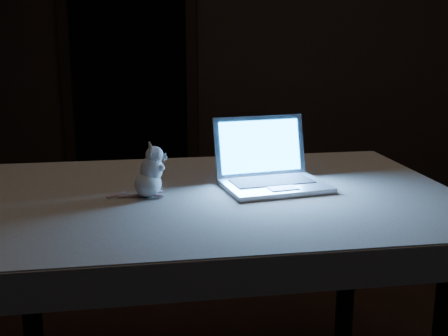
# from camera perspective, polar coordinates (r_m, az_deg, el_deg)

# --- Properties ---
(back_wall) EXTENTS (4.50, 0.04, 2.60)m
(back_wall) POSITION_cam_1_polar(r_m,az_deg,el_deg) (4.35, 4.97, 14.28)
(back_wall) COLOR black
(back_wall) RESTS_ON ground
(doorway) EXTENTS (1.06, 0.36, 2.13)m
(doorway) POSITION_cam_1_polar(r_m,az_deg,el_deg) (4.46, -9.65, 11.10)
(doorway) COLOR black
(doorway) RESTS_ON back_wall
(table) EXTENTS (1.59, 1.20, 0.76)m
(table) POSITION_cam_1_polar(r_m,az_deg,el_deg) (1.85, -1.66, -14.17)
(table) COLOR black
(table) RESTS_ON floor
(tablecloth) EXTENTS (1.72, 1.36, 0.09)m
(tablecloth) POSITION_cam_1_polar(r_m,az_deg,el_deg) (1.68, -2.49, -4.49)
(tablecloth) COLOR #B8A99A
(tablecloth) RESTS_ON table
(laptop) EXTENTS (0.39, 0.37, 0.21)m
(laptop) POSITION_cam_1_polar(r_m,az_deg,el_deg) (1.73, 5.28, 1.30)
(laptop) COLOR silver
(laptop) RESTS_ON tablecloth
(plush_mouse) EXTENTS (0.15, 0.15, 0.16)m
(plush_mouse) POSITION_cam_1_polar(r_m,az_deg,el_deg) (1.66, -7.77, -0.24)
(plush_mouse) COLOR silver
(plush_mouse) RESTS_ON tablecloth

